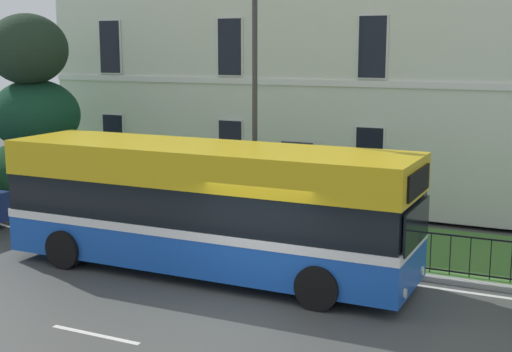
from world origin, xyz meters
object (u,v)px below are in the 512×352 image
street_lamp_post (255,97)px  evergreen_tree (33,133)px  georgian_townhouse (344,19)px  single_decker_bus (206,206)px

street_lamp_post → evergreen_tree: bearing=172.4°
georgian_townhouse → street_lamp_post: 9.40m
evergreen_tree → single_decker_bus: size_ratio=0.66×
evergreen_tree → single_decker_bus: bearing=-22.4°
georgian_townhouse → street_lamp_post: (0.63, -9.09, -2.30)m
georgian_townhouse → evergreen_tree: georgian_townhouse is taller
evergreen_tree → street_lamp_post: street_lamp_post is taller
georgian_townhouse → street_lamp_post: bearing=-86.1°
street_lamp_post → single_decker_bus: bearing=-93.9°
georgian_townhouse → evergreen_tree: (-8.10, -7.93, -3.82)m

